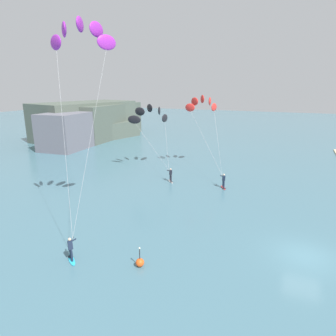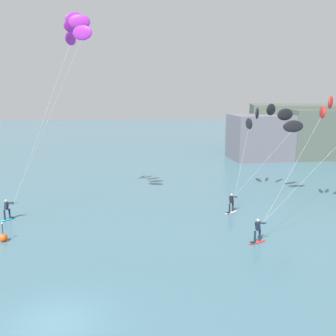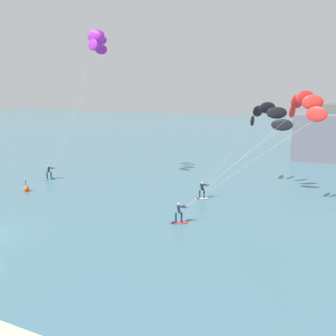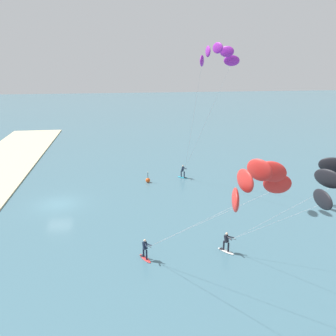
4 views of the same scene
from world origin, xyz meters
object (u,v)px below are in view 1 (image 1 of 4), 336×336
object	(u,v)px
kitesurfer_nearshore	(203,106)
kitesurfer_mid_water	(150,116)
kitesurfer_far_out	(80,42)
marker_buoy	(140,262)

from	to	relation	value
kitesurfer_nearshore	kitesurfer_mid_water	world-z (taller)	kitesurfer_nearshore
kitesurfer_nearshore	kitesurfer_far_out	xyz separation A→B (m)	(-20.71, 3.48, 5.83)
kitesurfer_mid_water	marker_buoy	bearing A→B (deg)	-155.88
kitesurfer_mid_water	marker_buoy	world-z (taller)	kitesurfer_mid_water
kitesurfer_nearshore	kitesurfer_mid_water	distance (m)	7.27
kitesurfer_far_out	marker_buoy	world-z (taller)	kitesurfer_far_out
kitesurfer_nearshore	marker_buoy	distance (m)	26.53
kitesurfer_nearshore	kitesurfer_mid_water	size ratio (longest dim) A/B	1.18
kitesurfer_nearshore	marker_buoy	xyz separation A→B (m)	(-24.99, -3.34, -8.25)
kitesurfer_mid_water	kitesurfer_far_out	bearing A→B (deg)	-170.57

